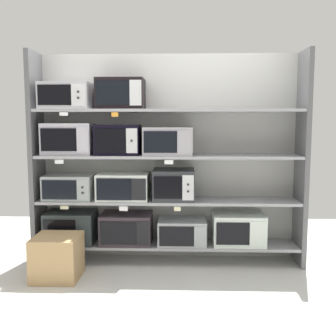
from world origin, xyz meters
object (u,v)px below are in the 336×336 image
object	(u,v)px
microwave_0	(71,227)
shipping_carton	(57,257)
microwave_9	(168,141)
microwave_5	(123,186)
microwave_2	(182,231)
microwave_11	(121,94)
microwave_7	(68,139)
microwave_3	(238,229)
microwave_4	(70,187)
microwave_10	(67,96)
microwave_6	(174,185)
microwave_1	(127,228)
microwave_8	(118,140)

from	to	relation	value
microwave_0	shipping_carton	world-z (taller)	microwave_0
microwave_9	shipping_carton	xyz separation A→B (m)	(-1.06, -0.50, -1.11)
shipping_carton	microwave_5	bearing A→B (deg)	40.69
microwave_2	microwave_11	distance (m)	1.61
microwave_7	microwave_9	bearing A→B (deg)	-0.01
microwave_3	microwave_7	size ratio (longest dim) A/B	1.05
microwave_0	microwave_11	world-z (taller)	microwave_11
microwave_4	shipping_carton	distance (m)	0.79
microwave_10	shipping_carton	bearing A→B (deg)	-89.84
microwave_2	microwave_6	world-z (taller)	microwave_6
microwave_5	microwave_11	bearing A→B (deg)	179.24
microwave_10	microwave_11	distance (m)	0.57
microwave_2	microwave_10	bearing A→B (deg)	179.99
microwave_9	microwave_11	size ratio (longest dim) A/B	1.05
microwave_3	microwave_5	xyz separation A→B (m)	(-1.24, -0.00, 0.46)
microwave_7	microwave_11	xyz separation A→B (m)	(0.57, -0.00, 0.47)
microwave_3	microwave_5	bearing A→B (deg)	-179.98
microwave_0	microwave_1	bearing A→B (deg)	0.00
microwave_1	microwave_11	xyz separation A→B (m)	(-0.04, -0.00, 1.44)
microwave_2	microwave_5	bearing A→B (deg)	-179.99
microwave_0	microwave_7	xyz separation A→B (m)	(-0.00, 0.00, 0.96)
microwave_4	microwave_9	distance (m)	1.17
microwave_4	shipping_carton	size ratio (longest dim) A/B	1.18
microwave_2	microwave_8	size ratio (longest dim) A/B	1.11
microwave_7	microwave_10	xyz separation A→B (m)	(-0.00, -0.00, 0.45)
microwave_0	shipping_carton	xyz separation A→B (m)	(-0.00, -0.50, -0.17)
microwave_7	microwave_9	world-z (taller)	microwave_7
microwave_3	microwave_0	bearing A→B (deg)	-179.99
microwave_10	microwave_8	bearing A→B (deg)	-0.02
microwave_7	microwave_0	bearing A→B (deg)	-8.32
microwave_2	microwave_3	xyz separation A→B (m)	(0.61, 0.00, 0.03)
microwave_9	microwave_5	bearing A→B (deg)	-179.97
microwave_10	microwave_11	xyz separation A→B (m)	(0.57, -0.00, 0.02)
microwave_10	microwave_5	bearing A→B (deg)	-0.03
microwave_3	microwave_10	bearing A→B (deg)	-180.00
microwave_4	microwave_8	bearing A→B (deg)	0.00
microwave_6	microwave_7	world-z (taller)	microwave_7
microwave_3	microwave_7	world-z (taller)	microwave_7
microwave_6	microwave_10	bearing A→B (deg)	-179.99
microwave_5	microwave_10	distance (m)	1.13
microwave_0	microwave_6	bearing A→B (deg)	0.01
microwave_3	microwave_10	size ratio (longest dim) A/B	1.07
microwave_7	microwave_8	world-z (taller)	microwave_7
microwave_1	microwave_8	bearing A→B (deg)	-179.91
microwave_1	microwave_6	world-z (taller)	microwave_6
microwave_2	microwave_8	xyz separation A→B (m)	(-0.68, 0.00, 0.99)
microwave_5	microwave_8	bearing A→B (deg)	179.89
microwave_1	microwave_5	xyz separation A→B (m)	(-0.03, -0.00, 0.46)
microwave_11	shipping_carton	size ratio (longest dim) A/B	1.12
microwave_11	microwave_5	bearing A→B (deg)	-0.76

